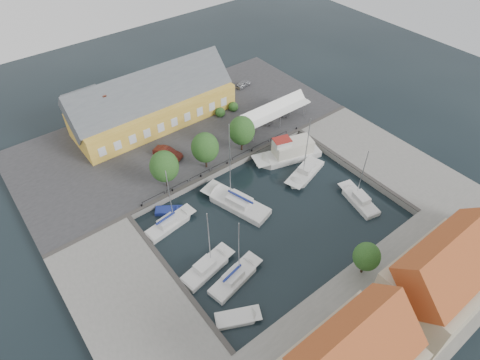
{
  "coord_description": "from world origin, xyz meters",
  "views": [
    {
      "loc": [
        -26.69,
        -28.46,
        42.51
      ],
      "look_at": [
        0.0,
        6.0,
        1.5
      ],
      "focal_mm": 30.0,
      "sensor_mm": 36.0,
      "label": 1
    }
  ],
  "objects_px": {
    "west_boat_d": "(235,279)",
    "west_boat_c": "(207,268)",
    "car_silver": "(243,84)",
    "launch_nw": "(168,211)",
    "warehouse": "(149,104)",
    "east_boat_a": "(305,173)",
    "tent_canopy": "(274,111)",
    "east_boat_c": "(359,201)",
    "trawler": "(289,153)",
    "car_red": "(168,153)",
    "center_sailboat": "(237,204)",
    "launch_sw": "(237,318)",
    "west_boat_a": "(170,225)"
  },
  "relations": [
    {
      "from": "west_boat_a",
      "to": "launch_nw",
      "type": "distance_m",
      "value": 2.7
    },
    {
      "from": "west_boat_d",
      "to": "launch_sw",
      "type": "bearing_deg",
      "value": -124.32
    },
    {
      "from": "car_silver",
      "to": "center_sailboat",
      "type": "distance_m",
      "value": 31.81
    },
    {
      "from": "warehouse",
      "to": "car_silver",
      "type": "height_order",
      "value": "warehouse"
    },
    {
      "from": "warehouse",
      "to": "east_boat_a",
      "type": "distance_m",
      "value": 29.42
    },
    {
      "from": "tent_canopy",
      "to": "center_sailboat",
      "type": "xyz_separation_m",
      "value": [
        -16.68,
        -11.21,
        -3.32
      ]
    },
    {
      "from": "car_silver",
      "to": "launch_sw",
      "type": "xyz_separation_m",
      "value": [
        -31.02,
        -38.39,
        -1.51
      ]
    },
    {
      "from": "warehouse",
      "to": "car_silver",
      "type": "bearing_deg",
      "value": -1.85
    },
    {
      "from": "west_boat_c",
      "to": "launch_sw",
      "type": "xyz_separation_m",
      "value": [
        -1.02,
        -7.55,
        -0.17
      ]
    },
    {
      "from": "center_sailboat",
      "to": "east_boat_a",
      "type": "xyz_separation_m",
      "value": [
        12.54,
        -1.25,
        -0.1
      ]
    },
    {
      "from": "center_sailboat",
      "to": "east_boat_c",
      "type": "bearing_deg",
      "value": -35.55
    },
    {
      "from": "tent_canopy",
      "to": "center_sailboat",
      "type": "height_order",
      "value": "center_sailboat"
    },
    {
      "from": "tent_canopy",
      "to": "west_boat_c",
      "type": "relative_size",
      "value": 1.35
    },
    {
      "from": "tent_canopy",
      "to": "west_boat_a",
      "type": "distance_m",
      "value": 27.94
    },
    {
      "from": "warehouse",
      "to": "trawler",
      "type": "bearing_deg",
      "value": -58.82
    },
    {
      "from": "trawler",
      "to": "launch_sw",
      "type": "bearing_deg",
      "value": -144.19
    },
    {
      "from": "tent_canopy",
      "to": "warehouse",
      "type": "bearing_deg",
      "value": 140.14
    },
    {
      "from": "warehouse",
      "to": "car_red",
      "type": "height_order",
      "value": "warehouse"
    },
    {
      "from": "car_silver",
      "to": "east_boat_a",
      "type": "height_order",
      "value": "east_boat_a"
    },
    {
      "from": "car_silver",
      "to": "launch_nw",
      "type": "relative_size",
      "value": 0.86
    },
    {
      "from": "west_boat_a",
      "to": "warehouse",
      "type": "bearing_deg",
      "value": 66.54
    },
    {
      "from": "warehouse",
      "to": "tent_canopy",
      "type": "bearing_deg",
      "value": -39.86
    },
    {
      "from": "warehouse",
      "to": "trawler",
      "type": "xyz_separation_m",
      "value": [
        13.18,
        -21.78,
        -3.41
      ]
    },
    {
      "from": "car_silver",
      "to": "launch_nw",
      "type": "bearing_deg",
      "value": 112.65
    },
    {
      "from": "car_red",
      "to": "launch_nw",
      "type": "distance_m",
      "value": 11.23
    },
    {
      "from": "car_silver",
      "to": "launch_sw",
      "type": "height_order",
      "value": "car_silver"
    },
    {
      "from": "warehouse",
      "to": "west_boat_d",
      "type": "height_order",
      "value": "warehouse"
    },
    {
      "from": "west_boat_d",
      "to": "west_boat_c",
      "type": "bearing_deg",
      "value": 119.3
    },
    {
      "from": "east_boat_a",
      "to": "launch_nw",
      "type": "bearing_deg",
      "value": 163.42
    },
    {
      "from": "warehouse",
      "to": "launch_sw",
      "type": "bearing_deg",
      "value": -105.38
    },
    {
      "from": "tent_canopy",
      "to": "east_boat_c",
      "type": "distance_m",
      "value": 21.95
    },
    {
      "from": "tent_canopy",
      "to": "west_boat_d",
      "type": "relative_size",
      "value": 1.33
    },
    {
      "from": "warehouse",
      "to": "east_boat_c",
      "type": "distance_m",
      "value": 38.48
    },
    {
      "from": "west_boat_c",
      "to": "launch_sw",
      "type": "relative_size",
      "value": 1.88
    },
    {
      "from": "car_red",
      "to": "west_boat_c",
      "type": "height_order",
      "value": "west_boat_c"
    },
    {
      "from": "tent_canopy",
      "to": "west_boat_d",
      "type": "distance_m",
      "value": 32.39
    },
    {
      "from": "car_red",
      "to": "center_sailboat",
      "type": "bearing_deg",
      "value": -106.28
    },
    {
      "from": "trawler",
      "to": "launch_sw",
      "type": "relative_size",
      "value": 2.12
    },
    {
      "from": "west_boat_c",
      "to": "launch_sw",
      "type": "height_order",
      "value": "west_boat_c"
    },
    {
      "from": "car_silver",
      "to": "west_boat_d",
      "type": "xyz_separation_m",
      "value": [
        -28.13,
        -34.16,
        -1.32
      ]
    },
    {
      "from": "east_boat_c",
      "to": "launch_sw",
      "type": "distance_m",
      "value": 25.42
    },
    {
      "from": "warehouse",
      "to": "west_boat_a",
      "type": "height_order",
      "value": "warehouse"
    },
    {
      "from": "east_boat_a",
      "to": "launch_nw",
      "type": "height_order",
      "value": "east_boat_a"
    },
    {
      "from": "east_boat_c",
      "to": "launch_nw",
      "type": "xyz_separation_m",
      "value": [
        -22.98,
        15.37,
        -0.17
      ]
    },
    {
      "from": "west_boat_c",
      "to": "west_boat_d",
      "type": "distance_m",
      "value": 3.81
    },
    {
      "from": "east_boat_c",
      "to": "warehouse",
      "type": "bearing_deg",
      "value": 112.14
    },
    {
      "from": "car_silver",
      "to": "west_boat_c",
      "type": "bearing_deg",
      "value": 124.51
    },
    {
      "from": "east_boat_a",
      "to": "launch_nw",
      "type": "relative_size",
      "value": 2.85
    },
    {
      "from": "trawler",
      "to": "launch_nw",
      "type": "bearing_deg",
      "value": 175.46
    },
    {
      "from": "east_boat_a",
      "to": "west_boat_d",
      "type": "height_order",
      "value": "east_boat_a"
    }
  ]
}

